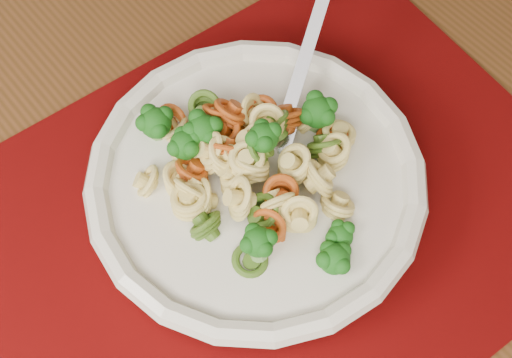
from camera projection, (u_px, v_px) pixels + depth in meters
name	position (u px, v px, depth m)	size (l,w,h in m)	color
dining_table	(161.00, 214.00, 0.70)	(1.72, 1.35, 0.74)	#553118
placemat	(270.00, 214.00, 0.59)	(0.50, 0.39, 0.00)	#530303
pasta_bowl	(256.00, 184.00, 0.57)	(0.27, 0.27, 0.05)	silver
pasta_broccoli_heap	(256.00, 175.00, 0.56)	(0.23, 0.23, 0.06)	#EBDC74
fork	(281.00, 135.00, 0.58)	(0.19, 0.02, 0.01)	silver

